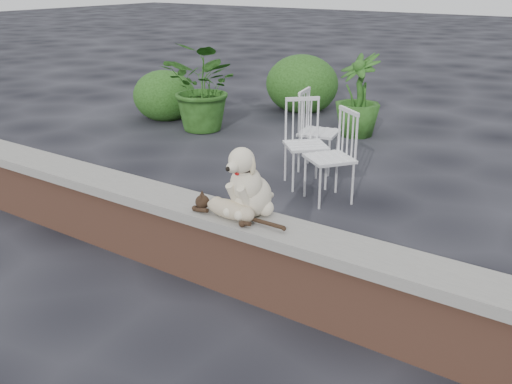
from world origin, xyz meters
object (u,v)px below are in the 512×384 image
Objects in this scene: cat at (230,208)px; potted_plant_a at (205,87)px; chair_e at (319,131)px; chair_a at (306,144)px; chair_b at (330,157)px; dog at (252,179)px; potted_plant_b at (358,95)px.

cat is 4.67m from potted_plant_a.
cat is at bearing -175.78° from chair_e.
cat is 0.95× the size of chair_e.
chair_b is (0.43, -0.26, 0.00)m from chair_a.
cat is 0.95× the size of chair_b.
cat is 0.95× the size of chair_a.
chair_b is at bearing -27.45° from potted_plant_a.
dog is 0.56× the size of chair_e.
dog is 2.86m from chair_e.
dog is 0.59× the size of cat.
potted_plant_b is (-1.18, 4.49, -0.08)m from cat.
cat is at bearing -75.27° from potted_plant_b.
chair_a is at bearing -26.68° from potted_plant_a.
chair_b is at bearing 104.80° from dog.
dog is 2.30m from chair_a.
potted_plant_a is at bearing 137.41° from dog.
chair_e reaches higher than cat.
chair_a is 0.72× the size of potted_plant_a.
dog is 0.41× the size of potted_plant_a.
chair_a is at bearing -175.84° from chair_b.
potted_plant_a is 1.12× the size of potted_plant_b.
potted_plant_a reaches higher than cat.
cat is at bearing -48.16° from potted_plant_a.
chair_b is (-0.37, 1.86, -0.37)m from dog.
potted_plant_a is (-2.24, 0.65, 0.18)m from chair_e.
dog is 0.46× the size of potted_plant_b.
chair_e is 2.34m from potted_plant_a.
chair_a reaches higher than cat.
potted_plant_a is 2.18m from potted_plant_b.
dog is at bearing -46.18° from potted_plant_a.
potted_plant_b reaches higher than chair_e.
potted_plant_b is at bearing 56.21° from chair_a.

